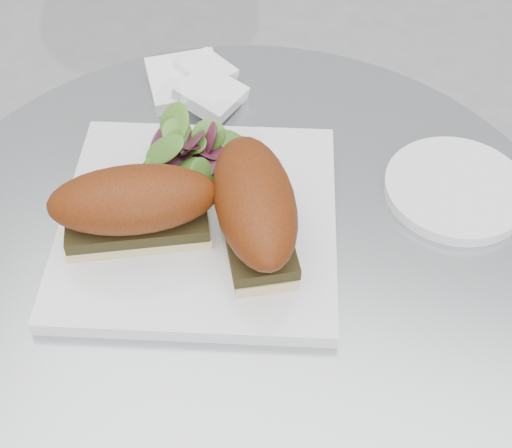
{
  "coord_description": "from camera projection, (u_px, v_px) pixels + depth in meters",
  "views": [
    {
      "loc": [
        0.14,
        -0.43,
        1.29
      ],
      "look_at": [
        0.01,
        0.01,
        0.77
      ],
      "focal_mm": 50.0,
      "sensor_mm": 36.0,
      "label": 1
    }
  ],
  "objects": [
    {
      "name": "table",
      "position": [
        244.0,
        371.0,
        0.9
      ],
      "size": [
        0.7,
        0.7,
        0.73
      ],
      "color": "#A3A5A9",
      "rests_on": "ground"
    },
    {
      "name": "sandwich_left",
      "position": [
        134.0,
        206.0,
        0.68
      ],
      "size": [
        0.18,
        0.13,
        0.08
      ],
      "rotation": [
        0.0,
        0.0,
        0.41
      ],
      "color": "#D9C488",
      "rests_on": "plate"
    },
    {
      "name": "salad",
      "position": [
        193.0,
        149.0,
        0.75
      ],
      "size": [
        0.1,
        0.1,
        0.05
      ],
      "primitive_type": null,
      "color": "#4F832B",
      "rests_on": "plate"
    },
    {
      "name": "plate",
      "position": [
        199.0,
        221.0,
        0.73
      ],
      "size": [
        0.34,
        0.34,
        0.02
      ],
      "primitive_type": "cube",
      "rotation": [
        0.0,
        0.0,
        0.23
      ],
      "color": "white",
      "rests_on": "table"
    },
    {
      "name": "sandwich_right",
      "position": [
        255.0,
        206.0,
        0.68
      ],
      "size": [
        0.14,
        0.19,
        0.08
      ],
      "rotation": [
        0.0,
        0.0,
        -1.12
      ],
      "color": "#D9C488",
      "rests_on": "plate"
    },
    {
      "name": "saucer",
      "position": [
        456.0,
        189.0,
        0.76
      ],
      "size": [
        0.15,
        0.15,
        0.01
      ],
      "primitive_type": "cylinder",
      "color": "white",
      "rests_on": "table"
    },
    {
      "name": "napkin",
      "position": [
        198.0,
        91.0,
        0.87
      ],
      "size": [
        0.14,
        0.14,
        0.02
      ],
      "primitive_type": null,
      "rotation": [
        0.0,
        0.0,
        0.23
      ],
      "color": "white",
      "rests_on": "table"
    }
  ]
}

